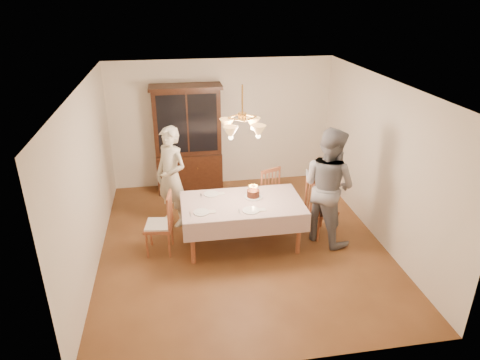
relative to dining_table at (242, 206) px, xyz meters
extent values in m
plane|color=brown|center=(0.00, 0.00, -0.68)|extent=(5.00, 5.00, 0.00)
plane|color=white|center=(0.00, 0.00, 1.92)|extent=(5.00, 5.00, 0.00)
plane|color=silver|center=(0.00, 2.50, 0.62)|extent=(4.50, 0.00, 4.50)
plane|color=silver|center=(0.00, -2.50, 0.62)|extent=(4.50, 0.00, 4.50)
plane|color=silver|center=(-2.25, 0.00, 0.62)|extent=(0.00, 5.00, 5.00)
plane|color=silver|center=(2.25, 0.00, 0.62)|extent=(0.00, 5.00, 5.00)
cube|color=brown|center=(0.00, 0.00, 0.05)|extent=(1.80, 1.00, 0.04)
cube|color=beige|center=(0.00, 0.00, 0.07)|extent=(1.90, 1.10, 0.01)
cylinder|color=brown|center=(-0.82, -0.42, -0.33)|extent=(0.07, 0.07, 0.71)
cylinder|color=brown|center=(0.82, -0.42, -0.33)|extent=(0.07, 0.07, 0.71)
cylinder|color=brown|center=(-0.82, 0.42, -0.33)|extent=(0.07, 0.07, 0.71)
cylinder|color=brown|center=(0.82, 0.42, -0.33)|extent=(0.07, 0.07, 0.71)
cube|color=black|center=(-0.71, 2.23, -0.28)|extent=(1.30, 0.50, 0.80)
cube|color=black|center=(-0.71, 2.28, 0.77)|extent=(1.30, 0.40, 1.30)
cube|color=black|center=(-0.71, 2.08, 0.77)|extent=(1.14, 0.01, 1.14)
cube|color=black|center=(-0.71, 2.23, 1.45)|extent=(1.38, 0.54, 0.06)
cube|color=brown|center=(0.54, 0.86, -0.23)|extent=(0.57, 0.56, 0.05)
cube|color=brown|center=(0.62, 0.69, 0.29)|extent=(0.38, 0.19, 0.06)
cylinder|color=brown|center=(0.64, 1.09, -0.47)|extent=(0.04, 0.04, 0.43)
cylinder|color=brown|center=(0.31, 0.95, -0.47)|extent=(0.04, 0.04, 0.43)
cylinder|color=brown|center=(0.78, 0.77, -0.47)|extent=(0.04, 0.04, 0.43)
cylinder|color=brown|center=(0.45, 0.63, -0.47)|extent=(0.04, 0.04, 0.43)
cube|color=brown|center=(-1.32, -0.01, -0.23)|extent=(0.48, 0.49, 0.05)
cube|color=brown|center=(-1.13, -0.03, 0.29)|extent=(0.09, 0.40, 0.06)
cylinder|color=brown|center=(-1.46, 0.19, -0.47)|extent=(0.04, 0.04, 0.43)
cylinder|color=brown|center=(-1.51, -0.16, -0.47)|extent=(0.04, 0.04, 0.43)
cylinder|color=brown|center=(-1.12, 0.15, -0.47)|extent=(0.04, 0.04, 0.43)
cylinder|color=brown|center=(-1.17, -0.21, -0.47)|extent=(0.04, 0.04, 0.43)
cube|color=silver|center=(-1.32, -0.01, -0.20)|extent=(0.43, 0.45, 0.03)
cube|color=brown|center=(1.35, 0.08, -0.23)|extent=(0.54, 0.55, 0.05)
cube|color=brown|center=(1.17, 0.02, 0.29)|extent=(0.16, 0.39, 0.06)
cylinder|color=brown|center=(1.57, -0.04, -0.47)|extent=(0.04, 0.04, 0.43)
cylinder|color=brown|center=(1.46, 0.30, -0.47)|extent=(0.04, 0.04, 0.43)
cylinder|color=brown|center=(1.24, -0.15, -0.47)|extent=(0.04, 0.04, 0.43)
cylinder|color=brown|center=(1.13, 0.19, -0.47)|extent=(0.04, 0.04, 0.43)
imported|color=beige|center=(-1.08, 0.88, 0.20)|extent=(0.75, 0.76, 1.77)
imported|color=slate|center=(1.38, -0.06, 0.28)|extent=(1.12, 1.18, 1.92)
cylinder|color=white|center=(0.21, 0.14, 0.08)|extent=(0.30, 0.30, 0.01)
cylinder|color=#36160C|center=(0.21, 0.14, 0.14)|extent=(0.20, 0.20, 0.11)
cylinder|color=#598CD8|center=(0.27, 0.14, 0.23)|extent=(0.01, 0.01, 0.07)
sphere|color=#FFB23F|center=(0.27, 0.14, 0.27)|extent=(0.01, 0.01, 0.01)
cylinder|color=pink|center=(0.26, 0.17, 0.23)|extent=(0.01, 0.01, 0.07)
sphere|color=#FFB23F|center=(0.26, 0.17, 0.27)|extent=(0.01, 0.01, 0.01)
cylinder|color=#EACC66|center=(0.25, 0.18, 0.23)|extent=(0.01, 0.01, 0.07)
sphere|color=#FFB23F|center=(0.25, 0.18, 0.27)|extent=(0.01, 0.01, 0.01)
cylinder|color=#598CD8|center=(0.23, 0.20, 0.23)|extent=(0.01, 0.01, 0.07)
sphere|color=#FFB23F|center=(0.23, 0.20, 0.27)|extent=(0.01, 0.01, 0.01)
cylinder|color=pink|center=(0.21, 0.20, 0.23)|extent=(0.01, 0.01, 0.07)
sphere|color=#FFB23F|center=(0.21, 0.20, 0.27)|extent=(0.01, 0.01, 0.01)
cylinder|color=#EACC66|center=(0.19, 0.20, 0.23)|extent=(0.01, 0.01, 0.07)
sphere|color=#FFB23F|center=(0.19, 0.20, 0.27)|extent=(0.01, 0.01, 0.01)
cylinder|color=#598CD8|center=(0.17, 0.19, 0.23)|extent=(0.01, 0.01, 0.07)
sphere|color=#FFB23F|center=(0.17, 0.19, 0.27)|extent=(0.01, 0.01, 0.01)
cylinder|color=pink|center=(0.15, 0.18, 0.23)|extent=(0.01, 0.01, 0.07)
sphere|color=#FFB23F|center=(0.15, 0.18, 0.27)|extent=(0.01, 0.01, 0.01)
cylinder|color=#EACC66|center=(0.15, 0.15, 0.23)|extent=(0.01, 0.01, 0.07)
sphere|color=#FFB23F|center=(0.15, 0.15, 0.27)|extent=(0.01, 0.01, 0.01)
cylinder|color=#598CD8|center=(0.15, 0.13, 0.23)|extent=(0.01, 0.01, 0.07)
sphere|color=#FFB23F|center=(0.15, 0.13, 0.27)|extent=(0.01, 0.01, 0.01)
cylinder|color=pink|center=(0.15, 0.11, 0.23)|extent=(0.01, 0.01, 0.07)
sphere|color=#FFB23F|center=(0.15, 0.11, 0.27)|extent=(0.01, 0.01, 0.01)
cylinder|color=#EACC66|center=(0.17, 0.10, 0.23)|extent=(0.01, 0.01, 0.07)
sphere|color=#FFB23F|center=(0.17, 0.10, 0.27)|extent=(0.01, 0.01, 0.01)
cylinder|color=#598CD8|center=(0.19, 0.09, 0.23)|extent=(0.01, 0.01, 0.07)
sphere|color=#FFB23F|center=(0.19, 0.09, 0.27)|extent=(0.01, 0.01, 0.01)
cylinder|color=pink|center=(0.21, 0.08, 0.23)|extent=(0.01, 0.01, 0.07)
sphere|color=#FFB23F|center=(0.21, 0.08, 0.27)|extent=(0.01, 0.01, 0.01)
cylinder|color=#EACC66|center=(0.23, 0.09, 0.23)|extent=(0.01, 0.01, 0.07)
sphere|color=#FFB23F|center=(0.23, 0.09, 0.27)|extent=(0.01, 0.01, 0.01)
cylinder|color=#598CD8|center=(0.25, 0.10, 0.23)|extent=(0.01, 0.01, 0.07)
sphere|color=#FFB23F|center=(0.25, 0.10, 0.27)|extent=(0.01, 0.01, 0.01)
cylinder|color=pink|center=(0.26, 0.12, 0.23)|extent=(0.01, 0.01, 0.07)
sphere|color=#FFB23F|center=(0.26, 0.12, 0.27)|extent=(0.01, 0.01, 0.01)
cylinder|color=white|center=(-0.66, -0.25, 0.08)|extent=(0.24, 0.24, 0.02)
cube|color=silver|center=(-0.83, -0.25, 0.08)|extent=(0.01, 0.16, 0.01)
cube|color=silver|center=(-0.49, -0.25, 0.08)|extent=(0.10, 0.10, 0.01)
cylinder|color=white|center=(0.08, -0.31, 0.08)|extent=(0.26, 0.26, 0.02)
cube|color=silver|center=(-0.09, -0.31, 0.08)|extent=(0.01, 0.16, 0.01)
cube|color=silver|center=(0.26, -0.31, 0.08)|extent=(0.10, 0.10, 0.01)
cylinder|color=white|center=(-0.45, 0.35, 0.08)|extent=(0.25, 0.25, 0.02)
cube|color=silver|center=(-0.62, 0.35, 0.08)|extent=(0.01, 0.16, 0.01)
cube|color=silver|center=(-0.28, 0.35, 0.08)|extent=(0.10, 0.10, 0.01)
cylinder|color=#BF8C3F|center=(0.00, 0.00, 1.72)|extent=(0.02, 0.02, 0.40)
cylinder|color=#BF8C3F|center=(0.00, 0.00, 1.47)|extent=(0.12, 0.12, 0.10)
cone|color=#D8994C|center=(0.20, 0.20, 1.29)|extent=(0.22, 0.22, 0.18)
sphere|color=#FFD899|center=(0.20, 0.20, 1.22)|extent=(0.07, 0.07, 0.07)
cone|color=#D8994C|center=(-0.20, 0.20, 1.29)|extent=(0.22, 0.22, 0.18)
sphere|color=#FFD899|center=(-0.20, 0.20, 1.22)|extent=(0.07, 0.07, 0.07)
cone|color=#D8994C|center=(-0.20, -0.20, 1.29)|extent=(0.22, 0.22, 0.18)
sphere|color=#FFD899|center=(-0.20, -0.20, 1.22)|extent=(0.07, 0.07, 0.07)
cone|color=#D8994C|center=(0.20, -0.20, 1.29)|extent=(0.22, 0.22, 0.18)
sphere|color=#FFD899|center=(0.20, -0.20, 1.22)|extent=(0.07, 0.07, 0.07)
camera|label=1|loc=(-1.00, -5.90, 3.14)|focal=32.00mm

